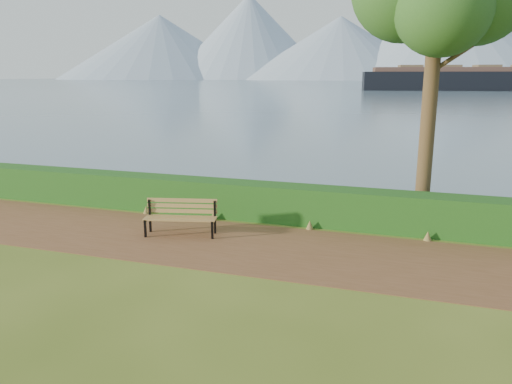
% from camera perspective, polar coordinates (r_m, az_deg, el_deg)
% --- Properties ---
extents(ground, '(140.00, 140.00, 0.00)m').
position_cam_1_polar(ground, '(11.63, -3.80, -6.43)').
color(ground, '#465A19').
rests_on(ground, ground).
extents(path, '(40.00, 3.40, 0.01)m').
position_cam_1_polar(path, '(11.89, -3.26, -5.95)').
color(path, brown).
rests_on(path, ground).
extents(hedge, '(32.00, 0.85, 1.00)m').
position_cam_1_polar(hedge, '(13.82, 0.19, -1.03)').
color(hedge, '#164112').
rests_on(hedge, ground).
extents(water, '(700.00, 510.00, 0.00)m').
position_cam_1_polar(water, '(270.20, 17.73, 11.84)').
color(water, '#405367').
rests_on(water, ground).
extents(mountains, '(585.00, 190.00, 70.00)m').
position_cam_1_polar(mountains, '(417.08, 17.04, 15.99)').
color(mountains, '#798BA2').
rests_on(mountains, ground).
extents(bench, '(1.85, 0.93, 0.89)m').
position_cam_1_polar(bench, '(12.57, -8.56, -2.57)').
color(bench, black).
rests_on(bench, ground).
extents(cargo_ship, '(65.18, 20.71, 19.55)m').
position_cam_1_polar(cargo_ship, '(141.21, 26.55, 11.51)').
color(cargo_ship, black).
rests_on(cargo_ship, ground).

